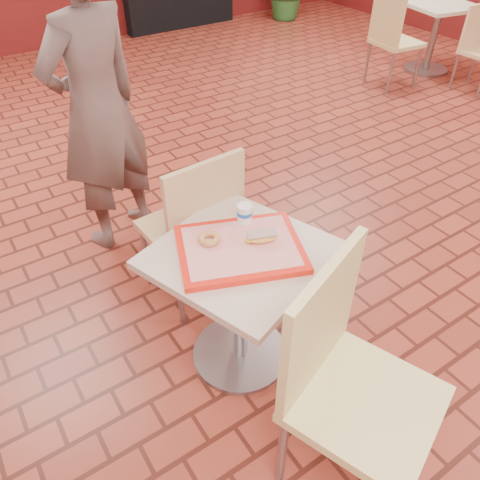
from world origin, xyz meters
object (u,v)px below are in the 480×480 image
chair_main_front (347,377)px  chair_second_front (480,44)px  customer (97,109)px  chair_main_back (195,224)px  second_table (436,26)px  ring_donut (209,239)px  long_john_donut (261,237)px  paper_cup (245,213)px  serving_tray (240,249)px  main_table (240,290)px  chair_second_left (392,36)px

chair_main_front → chair_second_front: size_ratio=1.23×
customer → chair_main_back: bearing=78.8°
second_table → chair_second_front: 0.60m
ring_donut → chair_second_front: 4.23m
ring_donut → chair_second_front: (3.97, 1.42, -0.27)m
chair_second_front → long_john_donut: bearing=-159.3°
chair_main_back → paper_cup: chair_main_back is taller
chair_main_back → long_john_donut: size_ratio=6.36×
long_john_donut → paper_cup: 0.15m
chair_main_back → serving_tray: size_ratio=1.83×
paper_cup → chair_second_front: bearing=20.2°
main_table → chair_main_back: 0.46m
second_table → chair_main_back: bearing=-157.2°
chair_main_front → second_table: size_ratio=1.42×
customer → paper_cup: size_ratio=20.98×
serving_tray → chair_second_left: (3.20, 2.05, -0.18)m
chair_main_front → chair_main_back: 1.08m
long_john_donut → ring_donut: bearing=147.2°
main_table → chair_main_front: size_ratio=0.68×
long_john_donut → chair_second_left: 3.75m
main_table → ring_donut: 0.29m
ring_donut → second_table: ring_donut is taller
chair_main_back → customer: 0.87m
chair_second_front → chair_main_front: bearing=-152.5°
chair_main_front → ring_donut: size_ratio=10.66×
customer → chair_second_front: bearing=162.5°
chair_main_front → ring_donut: (-0.11, 0.71, 0.17)m
serving_tray → ring_donut: bearing=133.8°
chair_main_back → ring_donut: size_ratio=9.67×
ring_donut → chair_second_front: bearing=19.7°
chair_second_left → customer: bearing=110.1°
serving_tray → paper_cup: (0.11, 0.12, 0.06)m
ring_donut → chair_second_left: bearing=30.8°
customer → chair_second_left: 3.42m
main_table → chair_second_left: (3.20, 2.05, 0.06)m
customer → paper_cup: 1.14m
ring_donut → paper_cup: (0.19, 0.03, 0.03)m
chair_main_front → customer: size_ratio=0.58×
chair_main_front → customer: 1.89m
main_table → chair_second_left: size_ratio=0.74×
main_table → second_table: second_table is taller
serving_tray → chair_second_front: size_ratio=0.61×
main_table → chair_main_back: bearing=84.9°
customer → ring_donut: size_ratio=18.25×
second_table → ring_donut: bearing=-153.5°
chair_second_left → chair_second_front: size_ratio=1.14×
chair_main_back → long_john_donut: (0.05, -0.48, 0.22)m
customer → long_john_donut: 1.28m
paper_cup → second_table: bearing=27.2°
chair_main_back → ring_donut: chair_main_back is taller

